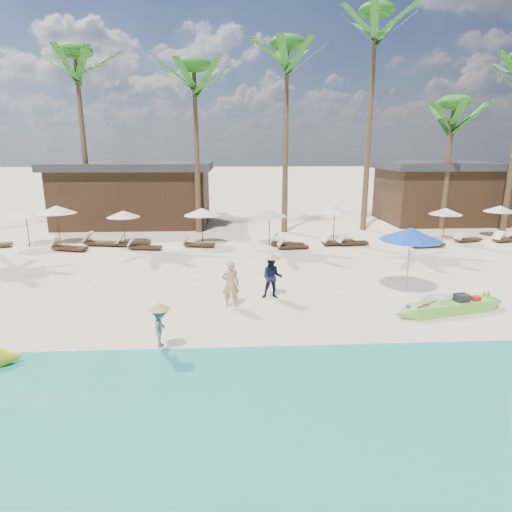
{
  "coord_description": "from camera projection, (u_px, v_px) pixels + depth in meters",
  "views": [
    {
      "loc": [
        -1.17,
        -13.11,
        5.21
      ],
      "look_at": [
        -0.34,
        2.0,
        1.42
      ],
      "focal_mm": 30.0,
      "sensor_mm": 36.0,
      "label": 1
    }
  ],
  "objects": [
    {
      "name": "lounger_9_left",
      "position": [
        467.0,
        239.0,
        24.6
      ],
      "size": [
        1.74,
        0.96,
        0.57
      ],
      "rotation": [
        0.0,
        0.0,
        0.28
      ],
      "color": "#362216",
      "rests_on": "ground"
    },
    {
      "name": "resort_parasol_9",
      "position": [
        500.0,
        209.0,
        25.66
      ],
      "size": [
        1.86,
        1.86,
        1.91
      ],
      "color": "#362216",
      "rests_on": "ground"
    },
    {
      "name": "vendor_yellow",
      "position": [
        160.0,
        327.0,
        11.08
      ],
      "size": [
        0.41,
        0.71,
        1.09
      ],
      "primitive_type": "imported",
      "rotation": [
        0.0,
        0.0,
        1.56
      ],
      "color": "gray",
      "rests_on": "ground"
    },
    {
      "name": "vendor_green",
      "position": [
        272.0,
        278.0,
        15.2
      ],
      "size": [
        0.81,
        0.67,
        1.54
      ],
      "primitive_type": "imported",
      "rotation": [
        0.0,
        0.0,
        -0.12
      ],
      "color": "#131735",
      "rests_on": "ground"
    },
    {
      "name": "resort_parasol_8",
      "position": [
        446.0,
        211.0,
        24.55
      ],
      "size": [
        1.87,
        1.87,
        1.92
      ],
      "color": "#362216",
      "rests_on": "ground"
    },
    {
      "name": "lounger_4_right",
      "position": [
        143.0,
        246.0,
        22.7
      ],
      "size": [
        1.82,
        0.8,
        0.6
      ],
      "rotation": [
        0.0,
        0.0,
        -0.15
      ],
      "color": "#362216",
      "rests_on": "ground"
    },
    {
      "name": "resort_parasol_5",
      "position": [
        202.0,
        212.0,
        23.47
      ],
      "size": [
        2.0,
        2.0,
        2.06
      ],
      "color": "#362216",
      "rests_on": "ground"
    },
    {
      "name": "lounger_7_left",
      "position": [
        337.0,
        241.0,
        23.79
      ],
      "size": [
        2.07,
        1.05,
        0.67
      ],
      "rotation": [
        0.0,
        0.0,
        0.24
      ],
      "color": "#362216",
      "rests_on": "ground"
    },
    {
      "name": "palm_5",
      "position": [
        374.0,
        53.0,
        25.72
      ],
      "size": [
        2.08,
        2.08,
        13.6
      ],
      "color": "brown",
      "rests_on": "ground"
    },
    {
      "name": "lounger_8_left",
      "position": [
        425.0,
        243.0,
        23.23
      ],
      "size": [
        2.0,
        0.89,
        0.66
      ],
      "rotation": [
        0.0,
        0.0,
        0.16
      ],
      "color": "#362216",
      "rests_on": "ground"
    },
    {
      "name": "palm_2",
      "position": [
        78.0,
        81.0,
        25.84
      ],
      "size": [
        2.08,
        2.08,
        11.33
      ],
      "color": "brown",
      "rests_on": "ground"
    },
    {
      "name": "resort_parasol_3",
      "position": [
        56.0,
        210.0,
        23.48
      ],
      "size": [
        2.13,
        2.13,
        2.19
      ],
      "color": "#362216",
      "rests_on": "ground"
    },
    {
      "name": "resort_parasol_7",
      "position": [
        335.0,
        209.0,
        24.53
      ],
      "size": [
        1.99,
        1.99,
        2.05
      ],
      "color": "#362216",
      "rests_on": "ground"
    },
    {
      "name": "pavilion_west",
      "position": [
        135.0,
        193.0,
        30.02
      ],
      "size": [
        10.8,
        6.6,
        4.3
      ],
      "color": "#362216",
      "rests_on": "ground"
    },
    {
      "name": "palm_3",
      "position": [
        195.0,
        91.0,
        25.58
      ],
      "size": [
        2.08,
        2.08,
        10.52
      ],
      "color": "brown",
      "rests_on": "ground"
    },
    {
      "name": "blue_umbrella",
      "position": [
        411.0,
        234.0,
        15.5
      ],
      "size": [
        2.28,
        2.28,
        2.45
      ],
      "color": "#99999E",
      "rests_on": "ground"
    },
    {
      "name": "lounger_3_left",
      "position": [
        67.0,
        247.0,
        22.46
      ],
      "size": [
        2.01,
        1.11,
        0.65
      ],
      "rotation": [
        0.0,
        0.0,
        -0.29
      ],
      "color": "#362216",
      "rests_on": "ground"
    },
    {
      "name": "palm_4",
      "position": [
        287.0,
        76.0,
        25.41
      ],
      "size": [
        2.08,
        2.08,
        11.7
      ],
      "color": "brown",
      "rests_on": "ground"
    },
    {
      "name": "green_canoe",
      "position": [
        451.0,
        307.0,
        13.96
      ],
      "size": [
        4.69,
        1.4,
        0.6
      ],
      "rotation": [
        0.0,
        0.0,
        0.23
      ],
      "color": "#72D641",
      "rests_on": "ground"
    },
    {
      "name": "lounger_5_left",
      "position": [
        197.0,
        243.0,
        23.34
      ],
      "size": [
        1.82,
        0.86,
        0.59
      ],
      "rotation": [
        0.0,
        0.0,
        -0.2
      ],
      "color": "#362216",
      "rests_on": "ground"
    },
    {
      "name": "resort_parasol_6",
      "position": [
        269.0,
        213.0,
        23.35
      ],
      "size": [
        1.97,
        1.97,
        2.03
      ],
      "color": "#362216",
      "rests_on": "ground"
    },
    {
      "name": "pavilion_east",
      "position": [
        440.0,
        192.0,
        31.18
      ],
      "size": [
        8.8,
        6.6,
        4.3
      ],
      "color": "#362216",
      "rests_on": "ground"
    },
    {
      "name": "resort_parasol_2",
      "position": [
        25.0,
        213.0,
        23.08
      ],
      "size": [
        2.02,
        2.02,
        2.08
      ],
      "color": "#362216",
      "rests_on": "ground"
    },
    {
      "name": "lounger_3_right",
      "position": [
        100.0,
        242.0,
        23.62
      ],
      "size": [
        2.09,
        1.0,
        0.68
      ],
      "rotation": [
        0.0,
        0.0,
        -0.2
      ],
      "color": "#362216",
      "rests_on": "ground"
    },
    {
      "name": "lounger_7_right",
      "position": [
        351.0,
        242.0,
        23.72
      ],
      "size": [
        1.8,
        0.78,
        0.59
      ],
      "rotation": [
        0.0,
        0.0,
        0.14
      ],
      "color": "#362216",
      "rests_on": "ground"
    },
    {
      "name": "lounger_6_right",
      "position": [
        285.0,
        243.0,
        23.46
      ],
      "size": [
        1.95,
        1.05,
        0.63
      ],
      "rotation": [
        0.0,
        0.0,
        -0.27
      ],
      "color": "#362216",
      "rests_on": "ground"
    },
    {
      "name": "tourist",
      "position": [
        231.0,
        284.0,
        14.33
      ],
      "size": [
        0.61,
        0.42,
        1.61
      ],
      "primitive_type": "imported",
      "rotation": [
        0.0,
        0.0,
        3.21
      ],
      "color": "tan",
      "rests_on": "ground"
    },
    {
      "name": "lounger_9_right",
      "position": [
        506.0,
        239.0,
        24.59
      ],
      "size": [
        1.87,
        1.04,
        0.61
      ],
      "rotation": [
        0.0,
        0.0,
        0.29
      ],
      "color": "#362216",
      "rests_on": "ground"
    },
    {
      "name": "resort_parasol_4",
      "position": [
        123.0,
        214.0,
        23.69
      ],
      "size": [
        1.84,
        1.84,
        1.9
      ],
      "color": "#362216",
      "rests_on": "ground"
    },
    {
      "name": "lounger_6_left",
      "position": [
        291.0,
        246.0,
        22.86
      ],
      "size": [
        1.7,
        0.63,
        0.57
      ],
      "rotation": [
        0.0,
        0.0,
        0.07
      ],
      "color": "#362216",
      "rests_on": "ground"
    },
    {
      "name": "lounger_4_left",
      "position": [
        132.0,
        243.0,
        23.45
      ],
      "size": [
        1.82,
        0.61,
        0.61
      ],
      "rotation": [
        0.0,
        0.0,
        -0.03
      ],
      "color": "#362216",
      "rests_on": "ground"
    },
    {
      "name": "ground",
      "position": [
        270.0,
        312.0,
        14.02
      ],
      "size": [
        240.0,
        240.0,
        0.0
      ],
      "primitive_type": "plane",
      "color": "beige",
      "rests_on": "ground"
    },
    {
      "name": "palm_6",
      "position": [
        453.0,
        119.0,
        27.05
      ],
      "size": [
        2.08,
        2.08,
        8.51
      ],
      "color": "brown",
      "rests_on": "ground"
    },
    {
      "name": "wet_sand_strip",
      "position": [
        290.0,
        398.0,
        9.18
      ],
      "size": [
        240.0,
        4.5,
        0.01
      ],
      "primitive_type": "cube",
      "color": "tan",
      "rests_on": "ground"
    }
  ]
}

